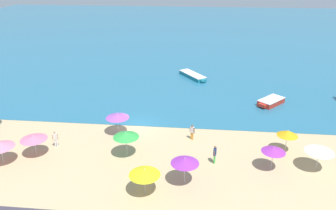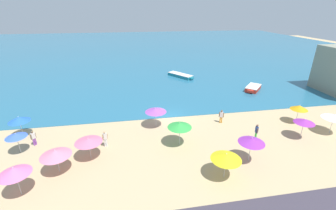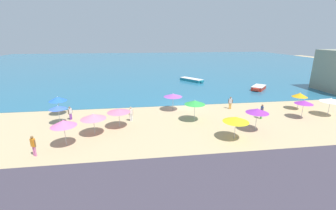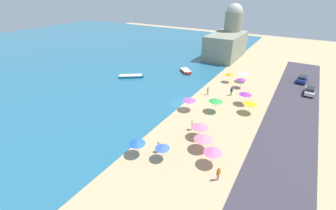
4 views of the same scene
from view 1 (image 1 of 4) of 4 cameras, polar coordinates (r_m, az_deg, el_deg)
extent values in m
plane|color=tan|center=(36.60, -5.11, -3.67)|extent=(160.00, 160.00, 0.00)
cube|color=#276687|center=(88.76, 1.52, 12.64)|extent=(150.00, 110.00, 0.05)
cylinder|color=#B2B2B7|center=(34.87, -8.69, -3.54)|extent=(0.05, 0.05, 1.92)
cone|color=#9E4FB1|center=(34.38, -8.80, -1.90)|extent=(2.44, 2.44, 0.39)
sphere|color=silver|center=(34.29, -8.82, -1.56)|extent=(0.08, 0.08, 0.08)
cylinder|color=#B2B2B7|center=(33.14, -22.11, -6.82)|extent=(0.05, 0.05, 1.77)
cone|color=pink|center=(32.67, -22.37, -5.28)|extent=(2.44, 2.44, 0.36)
sphere|color=silver|center=(32.58, -22.43, -4.95)|extent=(0.08, 0.08, 0.08)
cylinder|color=#B2B2B7|center=(27.09, 2.91, -11.78)|extent=(0.05, 0.05, 2.03)
cone|color=purple|center=(26.42, 2.97, -9.68)|extent=(2.29, 2.29, 0.44)
sphere|color=silver|center=(26.29, 2.98, -9.22)|extent=(0.08, 0.08, 0.08)
cylinder|color=#B2B2B7|center=(30.15, 17.66, -9.17)|extent=(0.05, 0.05, 1.85)
cone|color=purple|center=(29.60, 17.92, -7.40)|extent=(2.06, 2.06, 0.41)
sphere|color=silver|center=(29.49, 17.97, -7.00)|extent=(0.08, 0.08, 0.08)
cylinder|color=#B2B2B7|center=(31.55, 24.57, -8.76)|extent=(0.05, 0.05, 1.86)
cone|color=silver|center=(31.03, 24.90, -7.06)|extent=(2.46, 2.46, 0.41)
sphere|color=silver|center=(30.92, 24.98, -6.69)|extent=(0.08, 0.08, 0.08)
cylinder|color=#B2B2B7|center=(33.27, 19.85, -6.30)|extent=(0.05, 0.05, 1.80)
cone|color=orange|center=(32.76, 20.11, -4.61)|extent=(1.94, 1.94, 0.52)
sphere|color=silver|center=(32.63, 20.18, -4.16)|extent=(0.08, 0.08, 0.08)
cylinder|color=#B2B2B7|center=(30.83, -7.22, -7.13)|extent=(0.05, 0.05, 2.06)
cone|color=green|center=(30.24, -7.33, -5.16)|extent=(2.39, 2.39, 0.45)
sphere|color=silver|center=(30.12, -7.36, -4.73)|extent=(0.08, 0.08, 0.08)
cylinder|color=#B2B2B7|center=(26.15, -4.04, -13.54)|extent=(0.05, 0.05, 1.82)
cone|color=yellow|center=(25.51, -4.11, -11.57)|extent=(2.45, 2.45, 0.48)
sphere|color=silver|center=(25.35, -4.12, -11.07)|extent=(0.08, 0.08, 0.08)
cylinder|color=#B2B2B7|center=(33.15, -26.93, -7.76)|extent=(0.05, 0.05, 1.73)
cone|color=pink|center=(32.67, -27.27, -6.16)|extent=(2.49, 2.49, 0.49)
cylinder|color=orange|center=(33.69, 4.33, -5.42)|extent=(0.14, 0.14, 0.80)
cylinder|color=orange|center=(33.77, 4.07, -5.33)|extent=(0.14, 0.14, 0.80)
cube|color=silver|center=(33.39, 4.23, -4.30)|extent=(0.42, 0.37, 0.63)
sphere|color=brown|center=(33.18, 4.26, -3.61)|extent=(0.22, 0.22, 0.22)
cylinder|color=brown|center=(33.30, 4.58, -4.48)|extent=(0.09, 0.09, 0.57)
cylinder|color=brown|center=(33.52, 3.88, -4.26)|extent=(0.09, 0.09, 0.57)
cylinder|color=green|center=(30.10, 8.05, -9.38)|extent=(0.14, 0.14, 0.85)
cylinder|color=green|center=(30.24, 8.13, -9.20)|extent=(0.14, 0.14, 0.85)
cube|color=navy|center=(29.77, 8.17, -8.05)|extent=(0.30, 0.40, 0.68)
sphere|color=brown|center=(29.53, 8.22, -7.27)|extent=(0.22, 0.22, 0.22)
cylinder|color=brown|center=(29.59, 8.07, -8.36)|extent=(0.09, 0.09, 0.61)
cylinder|color=brown|center=(29.99, 8.27, -7.90)|extent=(0.09, 0.09, 0.61)
cylinder|color=silver|center=(34.16, -19.06, -6.29)|extent=(0.14, 0.14, 0.83)
cylinder|color=silver|center=(34.16, -18.76, -6.25)|extent=(0.14, 0.14, 0.83)
cube|color=beige|center=(33.82, -19.07, -5.17)|extent=(0.42, 0.36, 0.66)
sphere|color=tan|center=(33.61, -19.17, -4.48)|extent=(0.22, 0.22, 0.22)
cylinder|color=tan|center=(33.84, -19.46, -5.30)|extent=(0.09, 0.09, 0.59)
cylinder|color=tan|center=(33.84, -18.66, -5.19)|extent=(0.09, 0.09, 0.59)
cube|color=red|center=(43.84, 17.51, 0.54)|extent=(3.77, 3.87, 0.64)
cube|color=red|center=(42.21, 16.06, -0.08)|extent=(1.03, 1.00, 0.39)
cube|color=silver|center=(43.71, 17.57, 0.97)|extent=(3.83, 3.92, 0.08)
cube|color=teal|center=(52.00, 4.30, 5.10)|extent=(4.45, 5.32, 0.55)
cube|color=teal|center=(49.75, 6.17, 4.23)|extent=(0.98, 0.88, 0.33)
cube|color=silver|center=(51.91, 4.31, 5.43)|extent=(4.52, 5.36, 0.08)
camera|label=2|loc=(13.47, -48.62, -1.40)|focal=24.00mm
camera|label=3|loc=(14.92, -65.38, -20.89)|focal=24.00mm
camera|label=4|loc=(43.20, -67.36, 13.68)|focal=24.00mm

